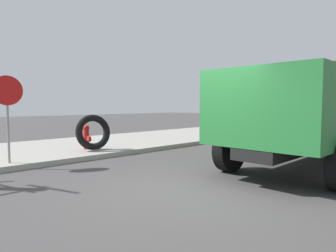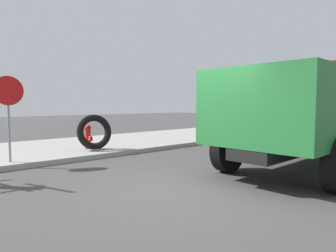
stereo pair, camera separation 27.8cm
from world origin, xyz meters
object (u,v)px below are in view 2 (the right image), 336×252
object	(u,v)px
fire_hydrant	(88,136)
stop_sign	(8,103)
dump_truck_green	(321,106)
loose_tire	(94,132)

from	to	relation	value
fire_hydrant	stop_sign	size ratio (longest dim) A/B	0.36
stop_sign	dump_truck_green	world-z (taller)	dump_truck_green
loose_tire	dump_truck_green	bearing A→B (deg)	-57.29
stop_sign	fire_hydrant	bearing A→B (deg)	17.83
stop_sign	dump_truck_green	size ratio (longest dim) A/B	0.32
loose_tire	dump_truck_green	distance (m)	6.90
fire_hydrant	loose_tire	distance (m)	0.46
fire_hydrant	dump_truck_green	size ratio (longest dim) A/B	0.12
fire_hydrant	loose_tire	bearing A→B (deg)	-87.98
fire_hydrant	dump_truck_green	distance (m)	7.29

